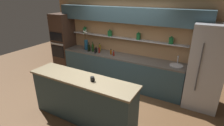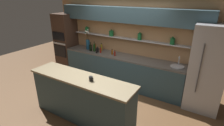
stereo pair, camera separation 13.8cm
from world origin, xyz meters
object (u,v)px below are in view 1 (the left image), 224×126
bottle_wine_8 (93,48)px  bottle_sauce_5 (99,50)px  bottle_sauce_0 (96,50)px  bottle_sauce_4 (93,48)px  flower_vase (86,43)px  sink_fixture (176,65)px  bottle_sauce_2 (95,51)px  bottle_sauce_7 (111,52)px  bottle_sauce_9 (94,47)px  bottle_wine_6 (89,48)px  refrigerator (206,68)px  bottle_sauce_10 (114,54)px  oven_tower (64,43)px  bottle_oil_1 (100,48)px  coffee_mug (92,79)px  bottle_oil_3 (100,47)px

bottle_wine_8 → bottle_sauce_5: bearing=-4.2°
bottle_sauce_0 → bottle_sauce_4: 0.26m
flower_vase → sink_fixture: bearing=-0.0°
bottle_sauce_2 → bottle_sauce_7: (0.48, 0.13, -0.00)m
bottle_sauce_5 → bottle_sauce_9: size_ratio=1.07×
bottle_wine_6 → refrigerator: bearing=0.8°
bottle_sauce_4 → bottle_sauce_9: size_ratio=1.03×
flower_vase → bottle_sauce_10: flower_vase is taller
refrigerator → bottle_sauce_0: size_ratio=11.83×
oven_tower → bottle_oil_1: oven_tower is taller
bottle_wine_8 → coffee_mug: bearing=-55.0°
bottle_wine_8 → bottle_sauce_9: 0.27m
bottle_sauce_0 → bottle_wine_8: bearing=177.6°
bottle_sauce_7 → bottle_wine_6: bearing=-176.6°
bottle_sauce_5 → bottle_wine_8: (-0.25, 0.02, 0.04)m
bottle_oil_1 → bottle_wine_8: bottle_wine_8 is taller
bottle_sauce_2 → bottle_sauce_10: bearing=7.7°
bottle_sauce_0 → bottle_sauce_7: 0.51m
bottle_oil_3 → bottle_wine_6: (-0.24, -0.27, 0.01)m
bottle_sauce_4 → bottle_sauce_10: size_ratio=1.17×
bottle_wine_8 → bottle_sauce_10: bearing=-2.5°
bottle_sauce_0 → bottle_sauce_4: (-0.22, 0.13, 0.01)m
bottle_oil_1 → bottle_sauce_4: bearing=-169.5°
sink_fixture → bottle_wine_8: (-2.55, -0.07, 0.10)m
bottle_oil_3 → bottle_sauce_4: bottle_oil_3 is taller
sink_fixture → bottle_oil_3: (-2.43, 0.17, 0.07)m
bottle_wine_8 → bottle_sauce_4: bearing=125.9°
sink_fixture → bottle_sauce_4: 2.64m
coffee_mug → bottle_sauce_0: bearing=122.1°
bottle_sauce_4 → bottle_wine_6: bottle_wine_6 is taller
oven_tower → bottle_sauce_9: (1.16, 0.18, -0.01)m
bottle_oil_1 → bottle_sauce_4: bottle_oil_1 is taller
bottle_sauce_2 → coffee_mug: 2.04m
oven_tower → coffee_mug: size_ratio=20.69×
refrigerator → bottle_sauce_0: 3.08m
oven_tower → bottle_sauce_4: (1.21, 0.06, -0.01)m
flower_vase → bottle_sauce_5: flower_vase is taller
bottle_sauce_4 → bottle_sauce_9: (-0.04, 0.11, -0.00)m
bottle_sauce_4 → bottle_sauce_7: bottle_sauce_4 is taller
bottle_oil_3 → bottle_sauce_5: bearing=-61.9°
refrigerator → bottle_sauce_9: (-3.34, 0.21, -0.03)m
bottle_sauce_10 → bottle_sauce_7: bearing=158.1°
bottle_sauce_7 → coffee_mug: (0.63, -1.85, 0.07)m
refrigerator → bottle_sauce_5: (-2.96, -0.04, -0.02)m
bottle_sauce_0 → bottle_wine_6: size_ratio=0.59×
bottle_sauce_4 → bottle_sauce_9: bottle_sauce_4 is taller
sink_fixture → bottle_sauce_5: (-2.30, -0.09, 0.06)m
flower_vase → oven_tower: bearing=-179.2°
bottle_oil_1 → bottle_oil_3: bottle_oil_1 is taller
bottle_wine_8 → bottle_sauce_7: bearing=1.4°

